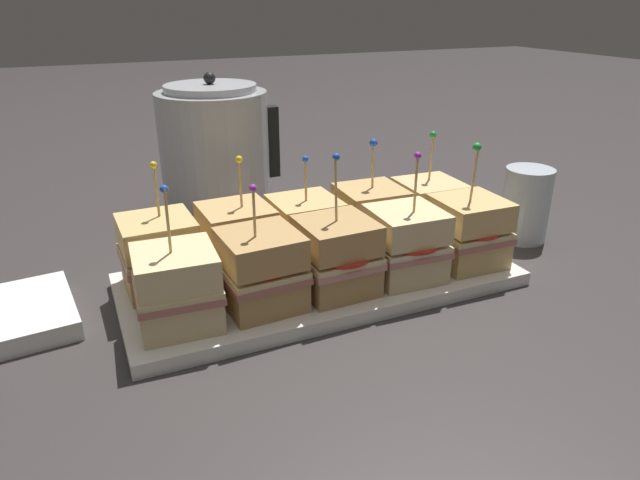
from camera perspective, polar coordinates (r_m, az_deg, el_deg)
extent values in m
plane|color=#383333|center=(0.77, 0.00, -4.55)|extent=(6.00, 6.00, 0.00)
cube|color=white|center=(0.77, 0.00, -4.23)|extent=(0.52, 0.23, 0.01)
cube|color=white|center=(0.77, 0.00, -3.63)|extent=(0.52, 0.23, 0.01)
cube|color=beige|center=(0.66, -13.89, -6.65)|extent=(0.09, 0.09, 0.04)
cube|color=#B26B60|center=(0.65, -14.08, -4.94)|extent=(0.10, 0.10, 0.01)
cube|color=beige|center=(0.65, -14.14, -4.38)|extent=(0.09, 0.09, 0.01)
cube|color=beige|center=(0.64, -14.33, -2.65)|extent=(0.09, 0.09, 0.04)
cylinder|color=tan|center=(0.62, -14.94, 1.38)|extent=(0.00, 0.01, 0.08)
sphere|color=blue|center=(0.60, -15.33, 4.93)|extent=(0.01, 0.01, 0.01)
cube|color=tan|center=(0.69, -5.82, -5.08)|extent=(0.09, 0.09, 0.04)
cube|color=#B26B60|center=(0.67, -5.89, -3.40)|extent=(0.10, 0.10, 0.01)
cube|color=beige|center=(0.67, -5.92, -2.85)|extent=(0.09, 0.09, 0.01)
cylinder|color=red|center=(0.66, -5.51, -2.98)|extent=(0.05, 0.05, 0.00)
cube|color=tan|center=(0.66, -6.01, -0.84)|extent=(0.09, 0.09, 0.04)
cylinder|color=tan|center=(0.64, -6.59, 2.34)|extent=(0.00, 0.00, 0.07)
sphere|color=purple|center=(0.63, -6.72, 5.17)|extent=(0.01, 0.01, 0.01)
cube|color=tan|center=(0.72, 1.47, -3.67)|extent=(0.09, 0.09, 0.04)
cube|color=tan|center=(0.71, 1.49, -2.04)|extent=(0.09, 0.09, 0.01)
cube|color=beige|center=(0.70, 1.49, -1.51)|extent=(0.09, 0.09, 0.01)
cylinder|color=red|center=(0.69, 2.04, -1.60)|extent=(0.07, 0.07, 0.00)
cube|color=tan|center=(0.69, 1.51, 0.43)|extent=(0.09, 0.09, 0.04)
cylinder|color=tan|center=(0.68, 1.71, 4.75)|extent=(0.00, 0.01, 0.09)
sphere|color=blue|center=(0.66, 1.75, 8.31)|extent=(0.01, 0.01, 0.01)
cube|color=beige|center=(0.76, 8.37, -2.31)|extent=(0.09, 0.09, 0.04)
cube|color=tan|center=(0.75, 8.47, -0.76)|extent=(0.10, 0.10, 0.01)
cube|color=beige|center=(0.75, 8.50, -0.25)|extent=(0.09, 0.09, 0.01)
cylinder|color=red|center=(0.73, 9.16, -0.31)|extent=(0.07, 0.07, 0.00)
cube|color=beige|center=(0.74, 8.62, 1.59)|extent=(0.09, 0.09, 0.04)
cylinder|color=tan|center=(0.72, 9.52, 5.19)|extent=(0.00, 0.00, 0.08)
sphere|color=purple|center=(0.70, 9.74, 8.32)|extent=(0.01, 0.01, 0.01)
cube|color=tan|center=(0.81, 14.39, -0.98)|extent=(0.09, 0.09, 0.04)
cube|color=#B26B60|center=(0.80, 14.55, 0.48)|extent=(0.09, 0.09, 0.01)
cube|color=beige|center=(0.80, 14.60, 0.95)|extent=(0.09, 0.09, 0.01)
cylinder|color=red|center=(0.79, 15.31, 0.92)|extent=(0.06, 0.06, 0.00)
cube|color=#E0B771|center=(0.79, 14.79, 2.68)|extent=(0.09, 0.09, 0.04)
cylinder|color=tan|center=(0.77, 15.10, 5.99)|extent=(0.00, 0.01, 0.09)
sphere|color=green|center=(0.76, 15.43, 8.95)|extent=(0.01, 0.01, 0.01)
cube|color=tan|center=(0.75, -15.55, -3.26)|extent=(0.09, 0.09, 0.04)
cube|color=tan|center=(0.74, -15.74, -1.70)|extent=(0.09, 0.09, 0.01)
cube|color=beige|center=(0.74, -15.80, -1.19)|extent=(0.09, 0.09, 0.01)
cylinder|color=red|center=(0.72, -15.64, -1.27)|extent=(0.05, 0.05, 0.00)
cube|color=#E0B771|center=(0.73, -16.01, 0.66)|extent=(0.09, 0.09, 0.04)
cylinder|color=tan|center=(0.72, -16.01, 4.42)|extent=(0.00, 0.01, 0.08)
sphere|color=yellow|center=(0.71, -16.34, 7.23)|extent=(0.01, 0.01, 0.01)
cube|color=tan|center=(0.77, -8.18, -1.91)|extent=(0.09, 0.09, 0.04)
cube|color=tan|center=(0.76, -8.28, -0.37)|extent=(0.10, 0.10, 0.01)
cube|color=beige|center=(0.76, -8.31, 0.13)|extent=(0.09, 0.09, 0.01)
cylinder|color=red|center=(0.74, -8.00, 0.08)|extent=(0.07, 0.07, 0.00)
cube|color=tan|center=(0.75, -8.42, 1.95)|extent=(0.09, 0.09, 0.04)
cylinder|color=tan|center=(0.73, -7.95, 5.30)|extent=(0.00, 0.01, 0.07)
sphere|color=yellow|center=(0.72, -8.11, 7.99)|extent=(0.01, 0.01, 0.01)
cube|color=tan|center=(0.80, -1.64, -0.70)|extent=(0.09, 0.09, 0.04)
cube|color=tan|center=(0.79, -1.66, 0.79)|extent=(0.09, 0.09, 0.01)
cube|color=beige|center=(0.79, -1.67, 1.28)|extent=(0.09, 0.09, 0.01)
cube|color=#E0B771|center=(0.78, -1.69, 2.77)|extent=(0.09, 0.09, 0.04)
cylinder|color=tan|center=(0.76, -1.69, 5.68)|extent=(0.00, 0.01, 0.07)
sphere|color=blue|center=(0.75, -1.72, 8.07)|extent=(0.01, 0.01, 0.01)
cube|color=tan|center=(0.84, 4.97, 0.36)|extent=(0.09, 0.09, 0.04)
cube|color=tan|center=(0.83, 5.02, 1.79)|extent=(0.10, 0.10, 0.01)
cube|color=beige|center=(0.82, 5.04, 2.26)|extent=(0.09, 0.09, 0.01)
cylinder|color=red|center=(0.81, 5.57, 2.25)|extent=(0.05, 0.05, 0.00)
cube|color=tan|center=(0.82, 5.10, 3.95)|extent=(0.09, 0.09, 0.04)
cylinder|color=tan|center=(0.80, 5.28, 7.15)|extent=(0.00, 0.01, 0.08)
sphere|color=blue|center=(0.80, 5.38, 9.65)|extent=(0.01, 0.01, 0.01)
cube|color=#DBB77A|center=(0.89, 10.64, 1.42)|extent=(0.09, 0.09, 0.04)
cube|color=tan|center=(0.88, 10.75, 2.79)|extent=(0.10, 0.10, 0.01)
cube|color=beige|center=(0.88, 10.79, 3.23)|extent=(0.09, 0.09, 0.01)
cube|color=#E8C281|center=(0.87, 10.89, 4.58)|extent=(0.09, 0.09, 0.04)
cylinder|color=tan|center=(0.86, 11.05, 7.82)|extent=(0.00, 0.01, 0.08)
sphere|color=green|center=(0.86, 11.25, 10.30)|extent=(0.01, 0.01, 0.01)
cylinder|color=#B7BABF|center=(1.03, -10.45, 8.52)|extent=(0.19, 0.19, 0.21)
cylinder|color=#B7BABF|center=(1.01, -10.93, 14.71)|extent=(0.15, 0.15, 0.01)
sphere|color=black|center=(1.00, -11.00, 15.61)|extent=(0.02, 0.02, 0.02)
cube|color=black|center=(1.05, -4.81, 9.79)|extent=(0.02, 0.02, 0.13)
cylinder|color=silver|center=(0.95, 19.88, 3.35)|extent=(0.07, 0.07, 0.12)
cube|color=white|center=(0.77, -28.92, -6.87)|extent=(0.16, 0.16, 0.02)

